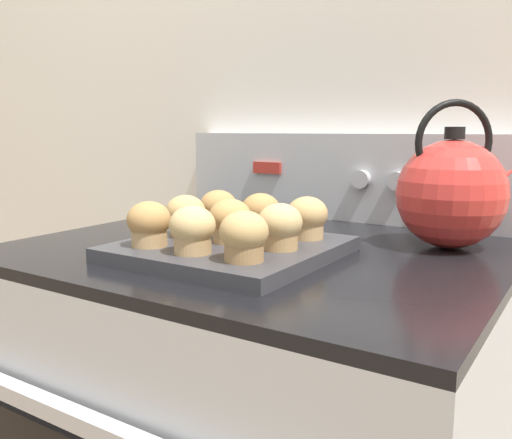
# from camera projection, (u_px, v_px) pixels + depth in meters

# --- Properties ---
(wall_back) EXTENTS (8.00, 0.05, 2.40)m
(wall_back) POSITION_uv_depth(u_px,v_px,m) (355.00, 72.00, 1.18)
(wall_back) COLOR white
(wall_back) RESTS_ON ground_plane
(control_panel) EXTENTS (0.77, 0.07, 0.19)m
(control_panel) POSITION_uv_depth(u_px,v_px,m) (343.00, 177.00, 1.18)
(control_panel) COLOR #B7BABF
(control_panel) RESTS_ON stove_range
(muffin_pan) EXTENTS (0.30, 0.30, 0.02)m
(muffin_pan) POSITION_uv_depth(u_px,v_px,m) (230.00, 249.00, 0.84)
(muffin_pan) COLOR #38383D
(muffin_pan) RESTS_ON stove_range
(muffin_r0_c0) EXTENTS (0.07, 0.07, 0.07)m
(muffin_r0_c0) POSITION_uv_depth(u_px,v_px,m) (149.00, 224.00, 0.81)
(muffin_r0_c0) COLOR tan
(muffin_r0_c0) RESTS_ON muffin_pan
(muffin_r0_c1) EXTENTS (0.07, 0.07, 0.07)m
(muffin_r0_c1) POSITION_uv_depth(u_px,v_px,m) (191.00, 230.00, 0.76)
(muffin_r0_c1) COLOR tan
(muffin_r0_c1) RESTS_ON muffin_pan
(muffin_r0_c2) EXTENTS (0.07, 0.07, 0.07)m
(muffin_r0_c2) POSITION_uv_depth(u_px,v_px,m) (244.00, 236.00, 0.71)
(muffin_r0_c2) COLOR #A37A4C
(muffin_r0_c2) RESTS_ON muffin_pan
(muffin_r1_c0) EXTENTS (0.07, 0.07, 0.07)m
(muffin_r1_c0) POSITION_uv_depth(u_px,v_px,m) (186.00, 216.00, 0.88)
(muffin_r1_c0) COLOR #A37A4C
(muffin_r1_c0) RESTS_ON muffin_pan
(muffin_r1_c1) EXTENTS (0.07, 0.07, 0.07)m
(muffin_r1_c1) POSITION_uv_depth(u_px,v_px,m) (230.00, 221.00, 0.83)
(muffin_r1_c1) COLOR tan
(muffin_r1_c1) RESTS_ON muffin_pan
(muffin_r1_c2) EXTENTS (0.07, 0.07, 0.07)m
(muffin_r1_c2) POSITION_uv_depth(u_px,v_px,m) (280.00, 227.00, 0.78)
(muffin_r1_c2) COLOR tan
(muffin_r1_c2) RESTS_ON muffin_pan
(muffin_r2_c0) EXTENTS (0.07, 0.07, 0.07)m
(muffin_r2_c0) POSITION_uv_depth(u_px,v_px,m) (218.00, 209.00, 0.95)
(muffin_r2_c0) COLOR tan
(muffin_r2_c0) RESTS_ON muffin_pan
(muffin_r2_c1) EXTENTS (0.07, 0.07, 0.07)m
(muffin_r2_c1) POSITION_uv_depth(u_px,v_px,m) (262.00, 214.00, 0.91)
(muffin_r2_c1) COLOR tan
(muffin_r2_c1) RESTS_ON muffin_pan
(muffin_r2_c2) EXTENTS (0.07, 0.07, 0.07)m
(muffin_r2_c2) POSITION_uv_depth(u_px,v_px,m) (307.00, 218.00, 0.86)
(muffin_r2_c2) COLOR tan
(muffin_r2_c2) RESTS_ON muffin_pan
(tea_kettle) EXTENTS (0.19, 0.19, 0.24)m
(tea_kettle) POSITION_uv_depth(u_px,v_px,m) (452.00, 192.00, 0.89)
(tea_kettle) COLOR red
(tea_kettle) RESTS_ON stove_range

